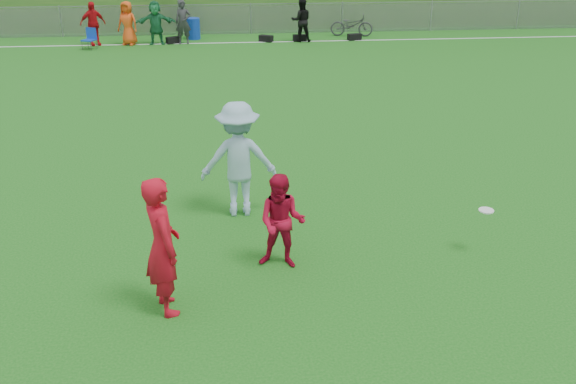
{
  "coord_description": "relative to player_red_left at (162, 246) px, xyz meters",
  "views": [
    {
      "loc": [
        -1.1,
        -8.39,
        5.05
      ],
      "look_at": [
        -0.25,
        0.5,
        1.07
      ],
      "focal_mm": 40.0,
      "sensor_mm": 36.0,
      "label": 1
    }
  ],
  "objects": [
    {
      "name": "gear_bags",
      "position": [
        2.9,
        18.96,
        -0.84
      ],
      "size": [
        8.04,
        0.53,
        0.26
      ],
      "color": "black",
      "rests_on": "ground"
    },
    {
      "name": "spectator_row",
      "position": [
        -1.05,
        18.86,
        -0.13
      ],
      "size": [
        9.23,
        0.8,
        1.69
      ],
      "color": "red",
      "rests_on": "ground"
    },
    {
      "name": "ground",
      "position": [
        2.04,
        0.86,
        -0.97
      ],
      "size": [
        120.0,
        120.0,
        0.0
      ],
      "primitive_type": "plane",
      "color": "#125913",
      "rests_on": "ground"
    },
    {
      "name": "sideline_far",
      "position": [
        2.04,
        18.86,
        -0.97
      ],
      "size": [
        60.0,
        0.1,
        0.01
      ],
      "primitive_type": "cube",
      "color": "white",
      "rests_on": "ground"
    },
    {
      "name": "player_red_center",
      "position": [
        1.66,
        1.0,
        -0.23
      ],
      "size": [
        0.85,
        0.73,
        1.5
      ],
      "primitive_type": "imported",
      "rotation": [
        0.0,
        0.0,
        -0.26
      ],
      "color": "#AA0B28",
      "rests_on": "ground"
    },
    {
      "name": "player_blue",
      "position": [
        1.07,
        2.93,
        0.06
      ],
      "size": [
        1.35,
        0.81,
        2.06
      ],
      "primitive_type": "imported",
      "rotation": [
        0.0,
        0.0,
        3.17
      ],
      "color": "#91B9C9",
      "rests_on": "ground"
    },
    {
      "name": "recycling_bin",
      "position": [
        -0.4,
        19.86,
        -0.55
      ],
      "size": [
        0.74,
        0.74,
        0.85
      ],
      "primitive_type": "cylinder",
      "rotation": [
        0.0,
        0.0,
        -0.38
      ],
      "color": "#0F35AA",
      "rests_on": "ground"
    },
    {
      "name": "frisbee",
      "position": [
        4.87,
        1.12,
        -0.24
      ],
      "size": [
        0.24,
        0.24,
        0.02
      ],
      "color": "white",
      "rests_on": "ground"
    },
    {
      "name": "camp_chair",
      "position": [
        -4.33,
        18.08,
        -0.74
      ],
      "size": [
        0.59,
        0.59,
        0.8
      ],
      "rotation": [
        0.0,
        0.0,
        -0.42
      ],
      "color": "#103CB7",
      "rests_on": "ground"
    },
    {
      "name": "fence",
      "position": [
        2.04,
        20.86,
        -0.33
      ],
      "size": [
        58.0,
        0.06,
        1.3
      ],
      "color": "gray",
      "rests_on": "ground"
    },
    {
      "name": "bicycle",
      "position": [
        6.29,
        19.86,
        -0.5
      ],
      "size": [
        1.88,
        0.98,
        0.94
      ],
      "primitive_type": "imported",
      "rotation": [
        0.0,
        0.0,
        1.36
      ],
      "color": "#2C2C2E",
      "rests_on": "ground"
    },
    {
      "name": "player_red_left",
      "position": [
        0.0,
        0.0,
        0.0
      ],
      "size": [
        0.68,
        0.83,
        1.95
      ],
      "primitive_type": "imported",
      "rotation": [
        0.0,
        0.0,
        1.93
      ],
      "color": "#B60C1D",
      "rests_on": "ground"
    }
  ]
}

